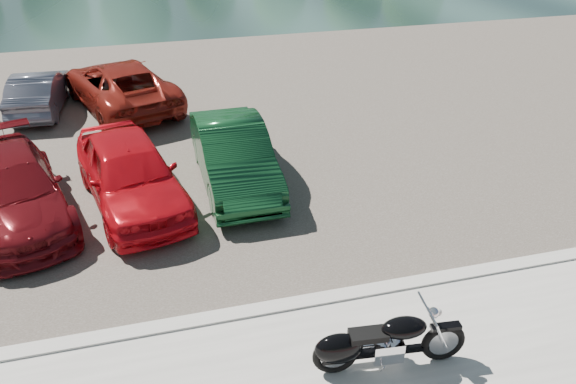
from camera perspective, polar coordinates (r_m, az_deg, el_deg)
The scene contains 8 objects.
kerb at distance 10.04m, azimuth 5.70°, elevation -10.52°, with size 60.00×0.30×0.14m, color #A2A099.
parking_lot at distance 17.62m, azimuth -4.29°, elevation 8.01°, with size 60.00×18.00×0.04m, color #433E36.
motorcycle at distance 8.56m, azimuth 8.92°, elevation -14.98°, with size 2.33×0.75×1.05m.
car_3 at distance 13.12m, azimuth -26.21°, elevation 0.18°, with size 1.93×4.74×1.38m, color maroon.
car_4 at distance 12.74m, azimuth -15.75°, elevation 1.89°, with size 1.82×4.53×1.54m, color red.
car_5 at distance 13.20m, azimuth -5.52°, elevation 3.76°, with size 1.55×4.46×1.47m, color #114020.
car_9 at distance 19.10m, azimuth -23.99°, elevation 9.30°, with size 1.31×3.75×1.24m, color #575A68.
car_10 at distance 18.44m, azimuth -16.62°, elevation 10.36°, with size 2.44×5.28×1.47m, color maroon.
Camera 1 is at (-2.88, -5.11, 6.54)m, focal length 35.00 mm.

